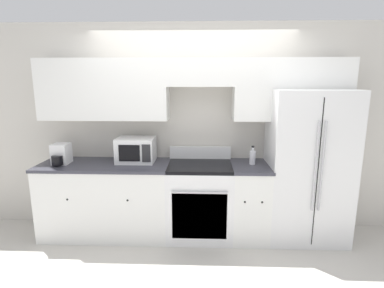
% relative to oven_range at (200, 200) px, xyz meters
% --- Properties ---
extents(ground_plane, '(12.00, 12.00, 0.00)m').
position_rel_oven_range_xyz_m(ground_plane, '(-0.10, -0.31, -0.46)').
color(ground_plane, beige).
extents(wall_back, '(8.00, 0.39, 2.60)m').
position_rel_oven_range_xyz_m(wall_back, '(-0.10, 0.28, 1.03)').
color(wall_back, beige).
rests_on(wall_back, ground_plane).
extents(lower_cabinets_left, '(1.57, 0.64, 0.92)m').
position_rel_oven_range_xyz_m(lower_cabinets_left, '(-1.16, -0.00, -0.00)').
color(lower_cabinets_left, white).
rests_on(lower_cabinets_left, ground_plane).
extents(lower_cabinets_right, '(0.45, 0.64, 0.92)m').
position_rel_oven_range_xyz_m(lower_cabinets_right, '(0.60, -0.00, -0.00)').
color(lower_cabinets_right, white).
rests_on(lower_cabinets_right, ground_plane).
extents(oven_range, '(0.78, 0.65, 1.08)m').
position_rel_oven_range_xyz_m(oven_range, '(0.00, 0.00, 0.00)').
color(oven_range, white).
rests_on(oven_range, ground_plane).
extents(refrigerator, '(0.93, 0.81, 1.81)m').
position_rel_oven_range_xyz_m(refrigerator, '(1.28, 0.08, 0.44)').
color(refrigerator, white).
rests_on(refrigerator, ground_plane).
extents(microwave, '(0.46, 0.36, 0.30)m').
position_rel_oven_range_xyz_m(microwave, '(-0.79, 0.10, 0.60)').
color(microwave, white).
rests_on(microwave, lower_cabinets_left).
extents(bottle, '(0.07, 0.07, 0.23)m').
position_rel_oven_range_xyz_m(bottle, '(0.63, 0.03, 0.54)').
color(bottle, silver).
rests_on(bottle, lower_cabinets_right).
extents(electric_kettle, '(0.18, 0.28, 0.24)m').
position_rel_oven_range_xyz_m(electric_kettle, '(-1.68, -0.03, 0.57)').
color(electric_kettle, white).
rests_on(electric_kettle, lower_cabinets_left).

